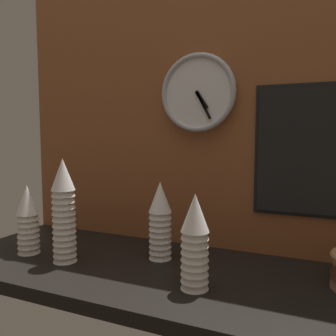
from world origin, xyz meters
TOP-DOWN VIEW (x-y plane):
  - ground_plane at (0.00, 0.00)cm, footprint 160.00×56.00cm
  - wall_tiled_back at (0.00, 26.50)cm, footprint 160.00×3.00cm
  - cup_stack_far_left at (-56.60, -6.69)cm, footprint 7.59×7.59cm
  - cup_stack_center at (-12.68, 6.83)cm, footprint 7.59×7.59cm
  - cup_stack_center_right at (5.49, -10.31)cm, footprint 7.59×7.59cm
  - cup_stack_left at (-39.67, -8.17)cm, footprint 7.59×7.59cm
  - wall_clock at (-5.73, 23.46)cm, footprint 27.57×2.70cm
  - menu_board at (38.17, 24.35)cm, footprint 47.68×1.32cm

SIDE VIEW (x-z plane):
  - ground_plane at x=0.00cm, z-range -4.00..0.00cm
  - cup_stack_far_left at x=-56.60cm, z-range 0.00..23.77cm
  - cup_stack_center at x=-12.68cm, z-range 0.00..25.71cm
  - cup_stack_center_right at x=5.49cm, z-range 0.00..25.71cm
  - cup_stack_left at x=-39.67cm, z-range 0.00..33.47cm
  - menu_board at x=38.17cm, z-range 14.43..57.05cm
  - wall_tiled_back at x=0.00cm, z-range 0.00..105.00cm
  - wall_clock at x=-5.73cm, z-range 41.73..69.30cm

